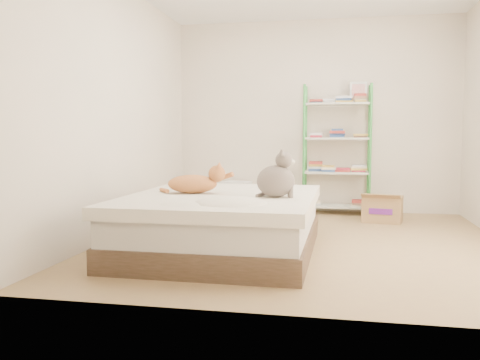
% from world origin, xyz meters
% --- Properties ---
extents(room, '(3.81, 4.21, 2.61)m').
position_xyz_m(room, '(0.00, 0.00, 1.30)').
color(room, '#A08350').
rests_on(room, ground).
extents(bed, '(1.64, 2.04, 0.52)m').
position_xyz_m(bed, '(-0.68, -0.58, 0.26)').
color(bed, brown).
rests_on(bed, ground).
extents(orange_cat, '(0.57, 0.37, 0.21)m').
position_xyz_m(orange_cat, '(-0.97, -0.54, 0.62)').
color(orange_cat, '#D7853D').
rests_on(orange_cat, bed).
extents(grey_cat, '(0.39, 0.35, 0.39)m').
position_xyz_m(grey_cat, '(-0.19, -0.69, 0.71)').
color(grey_cat, slate).
rests_on(grey_cat, bed).
extents(shelf_unit, '(0.88, 0.36, 1.74)m').
position_xyz_m(shelf_unit, '(0.31, 1.88, 0.87)').
color(shelf_unit, green).
rests_on(shelf_unit, ground).
extents(cardboard_box, '(0.51, 0.51, 0.36)m').
position_xyz_m(cardboard_box, '(0.86, 1.32, 0.16)').
color(cardboard_box, olive).
rests_on(cardboard_box, ground).
extents(white_bin, '(0.41, 0.38, 0.41)m').
position_xyz_m(white_bin, '(-1.05, 1.85, 0.21)').
color(white_bin, white).
rests_on(white_bin, ground).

